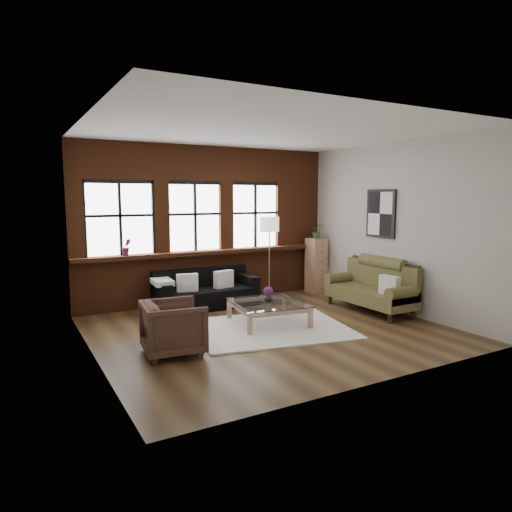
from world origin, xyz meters
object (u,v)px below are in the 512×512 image
coffee_table (268,313)px  floor_lamp (269,255)px  dark_sofa (206,289)px  vase (268,298)px  armchair (173,328)px  drawer_chest (316,265)px  vintage_settee (370,285)px

coffee_table → floor_lamp: (0.97, 1.59, 0.77)m
dark_sofa → vase: bearing=-74.1°
armchair → drawer_chest: size_ratio=0.67×
armchair → vase: 2.02m
dark_sofa → drawer_chest: bearing=3.5°
dark_sofa → vintage_settee: vintage_settee is taller
armchair → coffee_table: armchair is taller
coffee_table → vase: size_ratio=7.92×
drawer_chest → armchair: bearing=-150.2°
vintage_settee → coffee_table: vintage_settee is taller
dark_sofa → drawer_chest: 2.82m
armchair → vase: armchair is taller
vintage_settee → drawer_chest: drawer_chest is taller
coffee_table → floor_lamp: bearing=58.8°
vintage_settee → floor_lamp: floor_lamp is taller
vintage_settee → vase: vintage_settee is taller
dark_sofa → vintage_settee: (2.60, -1.80, 0.14)m
vase → floor_lamp: floor_lamp is taller
vintage_settee → vase: size_ratio=12.63×
armchair → drawer_chest: (4.26, 2.44, 0.24)m
armchair → drawer_chest: 4.91m
armchair → dark_sofa: bearing=-25.9°
vintage_settee → drawer_chest: bearing=84.1°
coffee_table → drawer_chest: drawer_chest is taller
dark_sofa → floor_lamp: size_ratio=1.05×
vase → floor_lamp: bearing=58.8°
dark_sofa → floor_lamp: floor_lamp is taller
drawer_chest → floor_lamp: floor_lamp is taller
floor_lamp → dark_sofa: bearing=178.7°
coffee_table → floor_lamp: 2.01m
coffee_table → vase: bearing=0.0°
vase → floor_lamp: 1.93m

